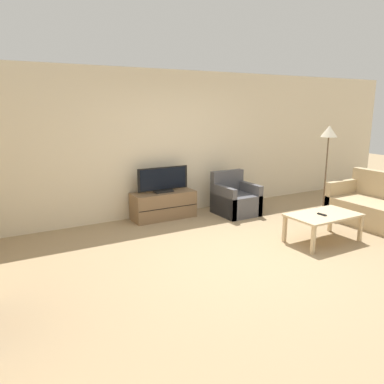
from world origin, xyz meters
TOP-DOWN VIEW (x-y plane):
  - ground_plane at (0.00, 0.00)m, footprint 24.00×24.00m
  - wall_back at (0.00, 2.47)m, footprint 12.00×0.06m
  - tv_stand at (-0.26, 2.17)m, footprint 1.18×0.47m
  - tv at (-0.26, 2.17)m, footprint 0.99×0.18m
  - armchair at (1.07, 1.75)m, footprint 0.70×0.76m
  - coffee_table at (1.33, -0.17)m, footprint 1.10×0.65m
  - remote at (1.26, -0.19)m, footprint 0.05×0.15m
  - floor_lamp at (2.81, 1.11)m, footprint 0.32×0.32m

SIDE VIEW (x-z plane):
  - ground_plane at x=0.00m, z-range 0.00..0.00m
  - tv_stand at x=-0.26m, z-range 0.00..0.50m
  - armchair at x=1.07m, z-range -0.13..0.68m
  - coffee_table at x=1.33m, z-range 0.17..0.61m
  - remote at x=1.26m, z-range 0.44..0.46m
  - tv at x=-0.26m, z-range 0.48..0.94m
  - wall_back at x=0.00m, z-range 0.00..2.70m
  - floor_lamp at x=2.81m, z-range 0.61..2.28m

